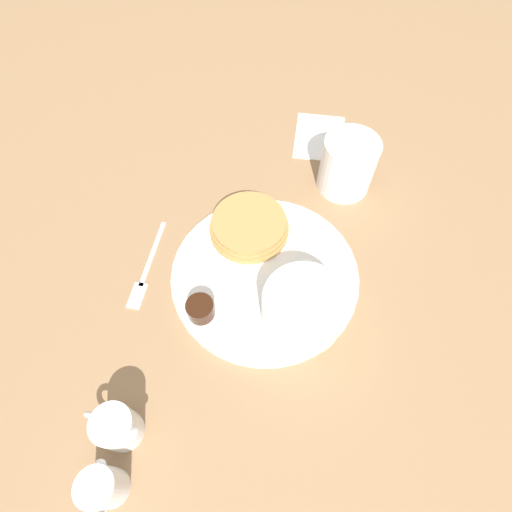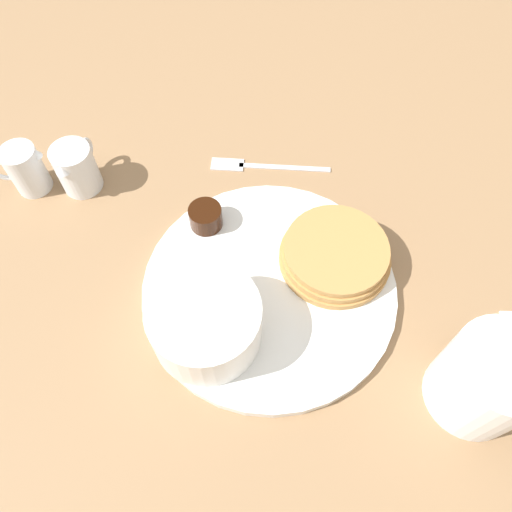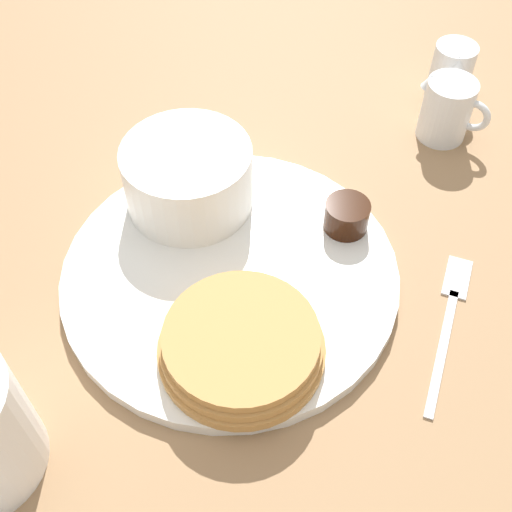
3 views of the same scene
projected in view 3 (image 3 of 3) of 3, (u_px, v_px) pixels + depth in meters
ground_plane at (230, 278)px, 0.53m from camera, size 4.00×4.00×0.00m
plate at (230, 274)px, 0.53m from camera, size 0.28×0.28×0.01m
pancake_stack at (241, 344)px, 0.47m from camera, size 0.12×0.12×0.03m
bowl at (188, 175)px, 0.55m from camera, size 0.11×0.11×0.06m
syrup_cup at (347, 216)px, 0.54m from camera, size 0.04×0.04×0.03m
butter_ramekin at (199, 172)px, 0.57m from camera, size 0.05×0.05×0.04m
creamer_pitcher_near at (447, 109)px, 0.62m from camera, size 0.05×0.07×0.06m
creamer_pitcher_far at (450, 72)px, 0.66m from camera, size 0.06×0.04×0.06m
fork at (450, 312)px, 0.51m from camera, size 0.15×0.03×0.00m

